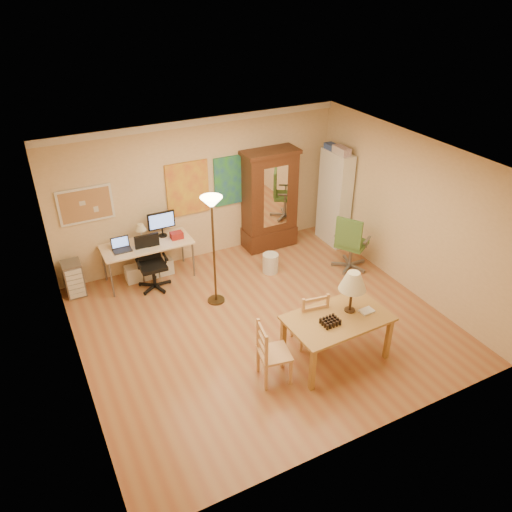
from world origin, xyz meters
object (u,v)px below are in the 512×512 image
office_chair_green (350,255)px  bookshelf (334,199)px  dining_table (343,307)px  office_chair_black (153,274)px  computer_desk (149,256)px  armoire (270,206)px

office_chair_green → bookshelf: bearing=73.2°
dining_table → office_chair_green: dining_table is taller
dining_table → office_chair_green: (1.58, 1.90, -0.57)m
dining_table → office_chair_green: bearing=50.3°
office_chair_black → bookshelf: bookshelf is taller
dining_table → office_chair_black: dining_table is taller
office_chair_black → office_chair_green: 3.62m
office_chair_black → office_chair_green: (3.46, -1.07, 0.04)m
office_chair_black → bookshelf: 3.83m
dining_table → bookshelf: (1.89, 2.95, 0.09)m
bookshelf → computer_desk: bearing=174.5°
computer_desk → bookshelf: (3.72, -0.36, 0.52)m
bookshelf → armoire: bearing=160.2°
office_chair_black → armoire: size_ratio=0.48×
dining_table → computer_desk: bearing=118.9°
armoire → bookshelf: 1.30m
computer_desk → bookshelf: 3.77m
armoire → bookshelf: armoire is taller
computer_desk → office_chair_black: size_ratio=1.64×
computer_desk → armoire: (2.50, 0.08, 0.43)m
dining_table → bookshelf: size_ratio=0.77×
office_chair_green → armoire: 1.83m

